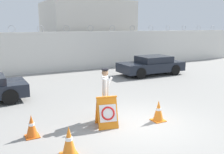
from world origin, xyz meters
TOP-DOWN VIEW (x-y plane):
  - ground_plane at (0.00, 0.00)m, footprint 90.00×90.00m
  - perimeter_wall at (0.00, 11.15)m, footprint 36.00×0.30m
  - building_block at (4.10, 15.52)m, footprint 7.22×6.54m
  - barricade_sign at (-1.08, 0.37)m, footprint 0.78×0.79m
  - security_guard at (-0.83, 1.00)m, footprint 0.58×0.62m
  - traffic_cone_near at (-2.77, -0.88)m, footprint 0.43×0.43m
  - traffic_cone_mid at (0.75, -0.00)m, footprint 0.43×0.43m
  - traffic_cone_far at (-3.44, 0.67)m, footprint 0.41×0.41m
  - parked_car_far_side at (5.55, 7.08)m, footprint 4.46×2.01m

SIDE VIEW (x-z plane):
  - ground_plane at x=0.00m, z-range 0.00..0.00m
  - traffic_cone_far at x=-3.44m, z-range 0.00..0.69m
  - traffic_cone_mid at x=0.75m, z-range 0.00..0.74m
  - traffic_cone_near at x=-2.77m, z-range 0.00..0.79m
  - barricade_sign at x=-1.08m, z-range 0.00..1.02m
  - parked_car_far_side at x=5.55m, z-range 0.02..1.28m
  - security_guard at x=-0.83m, z-range 0.12..1.95m
  - perimeter_wall at x=0.00m, z-range -0.22..3.09m
  - building_block at x=4.10m, z-range 0.00..5.39m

